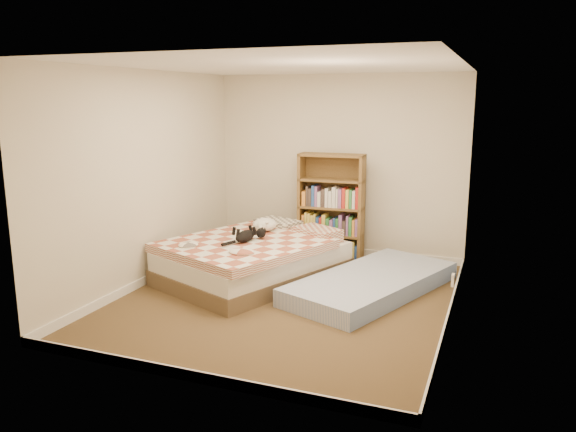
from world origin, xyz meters
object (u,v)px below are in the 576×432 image
(black_cat, at_px, (247,235))
(bed, at_px, (255,258))
(bookshelf, at_px, (331,221))
(floor_mattress, at_px, (372,283))
(white_dog, at_px, (265,225))

(black_cat, bearing_deg, bed, 111.24)
(bookshelf, relative_size, floor_mattress, 0.65)
(black_cat, xyz_separation_m, white_dog, (0.01, 0.54, 0.02))
(white_dog, bearing_deg, floor_mattress, 19.14)
(bed, xyz_separation_m, bookshelf, (0.64, 1.11, 0.28))
(white_dog, bearing_deg, bed, -51.73)
(black_cat, relative_size, white_dog, 1.45)
(bookshelf, bearing_deg, floor_mattress, -55.22)
(bed, relative_size, black_cat, 3.86)
(floor_mattress, relative_size, black_cat, 3.43)
(floor_mattress, relative_size, white_dog, 4.97)
(bed, distance_m, floor_mattress, 1.46)
(bookshelf, relative_size, white_dog, 3.25)
(bed, xyz_separation_m, black_cat, (-0.04, -0.13, 0.31))
(bed, height_order, black_cat, black_cat)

